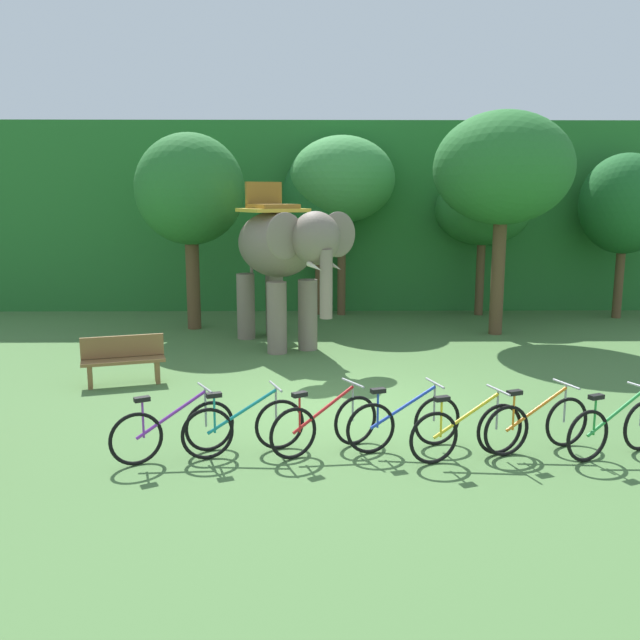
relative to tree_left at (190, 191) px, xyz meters
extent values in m
plane|color=#4C753D|center=(3.61, -6.89, -3.59)|extent=(80.00, 80.00, 0.00)
cube|color=#28702D|center=(3.61, 5.72, -0.78)|extent=(36.00, 6.00, 5.63)
cylinder|color=brown|center=(0.00, 0.00, -2.42)|extent=(0.35, 0.35, 2.35)
ellipsoid|color=#28702D|center=(0.00, 0.00, 0.03)|extent=(2.78, 2.78, 2.83)
cylinder|color=brown|center=(3.33, 2.18, -2.65)|extent=(0.24, 0.24, 1.89)
ellipsoid|color=#1E6028|center=(3.33, 2.18, -0.33)|extent=(2.17, 2.17, 3.04)
cylinder|color=brown|center=(3.98, 2.06, -2.18)|extent=(0.24, 0.24, 2.82)
ellipsoid|color=#3D8E42|center=(3.98, 2.06, 0.33)|extent=(3.02, 3.02, 2.45)
cylinder|color=brown|center=(7.77, -0.82, -2.14)|extent=(0.33, 0.33, 2.89)
ellipsoid|color=#28702D|center=(7.77, -0.82, 0.53)|extent=(3.38, 3.38, 2.74)
cylinder|color=brown|center=(8.04, 2.00, -2.52)|extent=(0.25, 0.25, 2.15)
ellipsoid|color=#28702D|center=(8.04, 2.00, -0.52)|extent=(2.73, 2.73, 2.04)
cylinder|color=brown|center=(11.88, 1.45, -2.60)|extent=(0.25, 0.25, 1.99)
ellipsoid|color=#1E6028|center=(11.88, 1.45, -0.35)|extent=(2.48, 2.48, 2.79)
ellipsoid|color=gray|center=(2.26, -1.90, -1.24)|extent=(2.59, 3.22, 1.50)
cylinder|color=gray|center=(3.02, -2.52, -2.79)|extent=(0.44, 0.44, 1.60)
cylinder|color=gray|center=(2.34, -2.88, -2.79)|extent=(0.44, 0.44, 1.60)
cylinder|color=gray|center=(2.18, -0.93, -2.79)|extent=(0.44, 0.44, 1.60)
cylinder|color=gray|center=(1.50, -1.29, -2.79)|extent=(0.44, 0.44, 1.60)
ellipsoid|color=gray|center=(3.19, -3.67, -0.99)|extent=(1.40, 1.44, 1.10)
ellipsoid|color=gray|center=(3.67, -3.25, -0.94)|extent=(0.82, 0.53, 0.96)
ellipsoid|color=gray|center=(2.57, -3.83, -0.94)|extent=(0.82, 0.53, 0.96)
cylinder|color=gray|center=(3.40, -4.07, -1.89)|extent=(0.26, 0.26, 1.40)
cone|color=beige|center=(3.57, -3.92, -1.54)|extent=(0.37, 0.55, 0.21)
cone|color=beige|center=(3.18, -4.13, -1.54)|extent=(0.37, 0.55, 0.21)
cube|color=gold|center=(2.21, -1.81, -0.46)|extent=(1.78, 1.77, 0.08)
cube|color=olive|center=(2.21, -1.81, -0.37)|extent=(1.31, 1.39, 0.10)
cube|color=olive|center=(1.98, -1.37, -0.09)|extent=(0.84, 0.51, 0.56)
cylinder|color=gray|center=(1.59, -0.64, -1.69)|extent=(0.08, 0.08, 0.90)
torus|color=black|center=(0.84, -9.24, -3.24)|extent=(0.65, 0.39, 0.71)
torus|color=black|center=(1.72, -8.75, -3.24)|extent=(0.65, 0.39, 0.71)
cylinder|color=purple|center=(1.26, -9.01, -2.99)|extent=(0.87, 0.51, 0.54)
cylinder|color=purple|center=(0.93, -9.19, -2.98)|extent=(0.03, 0.03, 0.52)
cube|color=black|center=(0.93, -9.19, -2.72)|extent=(0.22, 0.18, 0.06)
cylinder|color=#9E9EA3|center=(1.67, -8.78, -2.96)|extent=(0.03, 0.03, 0.55)
cylinder|color=#9E9EA3|center=(1.67, -8.78, -2.69)|extent=(0.28, 0.47, 0.03)
torus|color=black|center=(1.73, -9.05, -3.24)|extent=(0.68, 0.30, 0.71)
torus|color=black|center=(2.67, -8.70, -3.24)|extent=(0.68, 0.30, 0.71)
cylinder|color=teal|center=(2.18, -8.88, -2.99)|extent=(0.92, 0.38, 0.54)
cylinder|color=teal|center=(1.83, -9.02, -2.98)|extent=(0.03, 0.03, 0.52)
cube|color=black|center=(1.83, -9.02, -2.72)|extent=(0.22, 0.16, 0.06)
cylinder|color=#9E9EA3|center=(2.62, -8.72, -2.96)|extent=(0.03, 0.03, 0.55)
cylinder|color=#9E9EA3|center=(2.62, -8.72, -2.69)|extent=(0.21, 0.50, 0.03)
torus|color=black|center=(2.86, -9.05, -3.24)|extent=(0.64, 0.41, 0.71)
torus|color=black|center=(3.72, -8.54, -3.24)|extent=(0.64, 0.41, 0.71)
cylinder|color=red|center=(3.27, -8.81, -2.99)|extent=(0.86, 0.54, 0.54)
cylinder|color=red|center=(2.95, -9.00, -2.98)|extent=(0.03, 0.03, 0.52)
cube|color=black|center=(2.95, -9.00, -2.72)|extent=(0.22, 0.19, 0.06)
cylinder|color=#9E9EA3|center=(3.68, -8.56, -2.96)|extent=(0.03, 0.03, 0.55)
cylinder|color=#9E9EA3|center=(3.68, -8.56, -2.69)|extent=(0.29, 0.46, 0.03)
torus|color=black|center=(3.91, -8.87, -3.24)|extent=(0.69, 0.26, 0.71)
torus|color=black|center=(4.86, -8.57, -3.24)|extent=(0.69, 0.26, 0.71)
cylinder|color=blue|center=(4.36, -8.73, -2.99)|extent=(0.94, 0.33, 0.54)
cylinder|color=blue|center=(4.00, -8.84, -2.98)|extent=(0.03, 0.03, 0.52)
cube|color=black|center=(4.00, -8.84, -2.72)|extent=(0.22, 0.16, 0.06)
cylinder|color=#9E9EA3|center=(4.81, -8.58, -2.96)|extent=(0.03, 0.03, 0.55)
cylinder|color=#9E9EA3|center=(4.81, -8.58, -2.69)|extent=(0.19, 0.51, 0.03)
torus|color=black|center=(4.70, -9.24, -3.24)|extent=(0.69, 0.28, 0.71)
torus|color=black|center=(5.64, -8.92, -3.24)|extent=(0.69, 0.28, 0.71)
cylinder|color=yellow|center=(5.14, -9.09, -2.99)|extent=(0.93, 0.36, 0.54)
cylinder|color=yellow|center=(4.79, -9.21, -2.98)|extent=(0.03, 0.03, 0.52)
cube|color=black|center=(4.79, -9.21, -2.72)|extent=(0.22, 0.16, 0.06)
cylinder|color=#9E9EA3|center=(5.59, -8.93, -2.96)|extent=(0.03, 0.03, 0.55)
cylinder|color=#9E9EA3|center=(5.59, -8.93, -2.69)|extent=(0.20, 0.50, 0.03)
torus|color=black|center=(5.72, -8.99, -3.24)|extent=(0.68, 0.29, 0.71)
torus|color=black|center=(6.65, -8.64, -3.24)|extent=(0.68, 0.29, 0.71)
cylinder|color=orange|center=(6.16, -8.82, -2.99)|extent=(0.93, 0.38, 0.54)
cylinder|color=orange|center=(5.81, -8.95, -2.98)|extent=(0.03, 0.03, 0.52)
cube|color=black|center=(5.81, -8.95, -2.72)|extent=(0.22, 0.16, 0.06)
cylinder|color=#9E9EA3|center=(6.61, -8.66, -2.96)|extent=(0.03, 0.03, 0.55)
cylinder|color=#9E9EA3|center=(6.61, -8.66, -2.69)|extent=(0.21, 0.50, 0.03)
torus|color=black|center=(6.72, -9.19, -3.24)|extent=(0.67, 0.33, 0.71)
cylinder|color=green|center=(7.16, -9.01, -2.99)|extent=(0.91, 0.43, 0.54)
cylinder|color=green|center=(6.81, -9.16, -2.98)|extent=(0.03, 0.03, 0.52)
cube|color=black|center=(6.81, -9.16, -2.72)|extent=(0.22, 0.17, 0.06)
cube|color=brown|center=(-0.37, -5.41, -3.14)|extent=(1.55, 0.82, 0.06)
cube|color=brown|center=(-0.43, -5.23, -2.90)|extent=(1.45, 0.49, 0.40)
cube|color=brown|center=(0.20, -5.23, -3.37)|extent=(0.18, 0.37, 0.45)
cube|color=brown|center=(-0.95, -5.58, -3.37)|extent=(0.18, 0.37, 0.45)
camera|label=1|loc=(3.12, -17.54, -0.15)|focal=37.81mm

